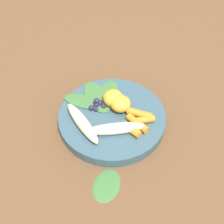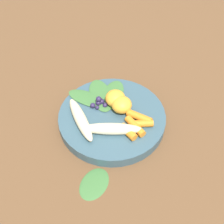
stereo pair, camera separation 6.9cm
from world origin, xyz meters
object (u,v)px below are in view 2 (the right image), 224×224
at_px(orange_segment_near, 115,98).
at_px(banana_peeled_left, 112,129).
at_px(banana_peeled_right, 81,119).
at_px(bowl, 112,118).
at_px(kale_leaf_stray, 94,183).

bearing_deg(orange_segment_near, banana_peeled_left, -14.96).
height_order(banana_peeled_left, banana_peeled_right, same).
bearing_deg(bowl, banana_peeled_right, -80.11).
bearing_deg(banana_peeled_left, bowl, 90.37).
bearing_deg(bowl, banana_peeled_left, -10.18).
distance_m(bowl, orange_segment_near, 0.05).
xyz_separation_m(orange_segment_near, kale_leaf_stray, (0.20, -0.08, -0.04)).
xyz_separation_m(banana_peeled_left, orange_segment_near, (-0.09, 0.02, 0.01)).
relative_size(banana_peeled_left, orange_segment_near, 2.76).
height_order(bowl, orange_segment_near, orange_segment_near).
height_order(orange_segment_near, kale_leaf_stray, orange_segment_near).
height_order(banana_peeled_left, kale_leaf_stray, banana_peeled_left).
xyz_separation_m(bowl, orange_segment_near, (-0.04, 0.01, 0.03)).
relative_size(bowl, orange_segment_near, 5.21).
bearing_deg(banana_peeled_right, bowl, 85.12).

